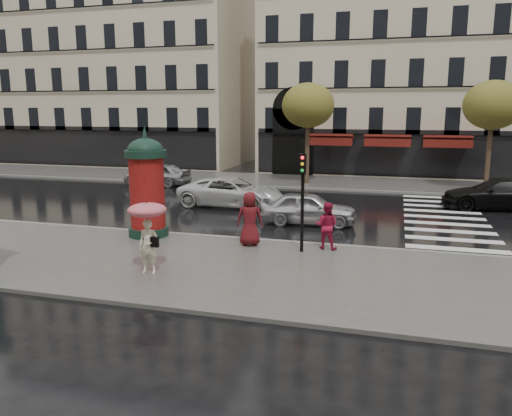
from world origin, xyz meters
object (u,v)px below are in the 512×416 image
(morris_column, at_px, (147,184))
(car_far_silver, at_px, (157,174))
(woman_umbrella, at_px, (148,226))
(car_black, at_px, (499,194))
(man_burgundy, at_px, (250,219))
(woman_red, at_px, (327,226))
(traffic_light, at_px, (303,185))
(car_silver, at_px, (308,208))
(car_white, at_px, (231,192))

(morris_column, bearing_deg, car_far_silver, 115.47)
(woman_umbrella, bearing_deg, car_black, 49.58)
(man_burgundy, distance_m, car_far_silver, 16.45)
(woman_red, relative_size, traffic_light, 0.43)
(woman_red, xyz_separation_m, traffic_light, (-0.75, -0.67, 1.49))
(woman_umbrella, bearing_deg, man_burgundy, 62.06)
(traffic_light, distance_m, car_black, 13.44)
(man_burgundy, relative_size, car_far_silver, 0.44)
(car_far_silver, bearing_deg, car_silver, 54.60)
(car_white, bearing_deg, woman_umbrella, -172.00)
(traffic_light, xyz_separation_m, car_white, (-5.13, 7.71, -1.68))
(morris_column, bearing_deg, car_black, 35.15)
(woman_red, height_order, car_white, woman_red)
(woman_umbrella, xyz_separation_m, car_far_silver, (-8.18, 16.70, -0.82))
(woman_red, distance_m, traffic_light, 1.80)
(woman_umbrella, relative_size, traffic_light, 0.57)
(man_burgundy, distance_m, morris_column, 4.34)
(woman_red, bearing_deg, car_silver, -65.68)
(car_black, bearing_deg, morris_column, -58.68)
(woman_umbrella, relative_size, car_far_silver, 0.50)
(woman_umbrella, bearing_deg, woman_red, 40.87)
(morris_column, bearing_deg, car_white, 81.63)
(woman_umbrella, xyz_separation_m, car_black, (11.99, 14.08, -0.79))
(woman_umbrella, xyz_separation_m, traffic_light, (3.98, 3.43, 0.87))
(traffic_light, relative_size, car_black, 0.71)
(woman_umbrella, height_order, morris_column, morris_column)
(man_burgundy, distance_m, traffic_light, 2.41)
(man_burgundy, relative_size, car_black, 0.36)
(woman_red, height_order, car_far_silver, woman_red)
(woman_umbrella, bearing_deg, car_silver, 67.72)
(car_white, distance_m, car_far_silver, 8.97)
(car_white, xyz_separation_m, car_black, (13.14, 2.94, 0.03))
(man_burgundy, xyz_separation_m, car_far_silver, (-10.20, 12.89, -0.34))
(car_silver, bearing_deg, car_white, 52.34)
(man_burgundy, distance_m, car_black, 14.33)
(car_silver, relative_size, car_far_silver, 0.94)
(woman_red, height_order, car_silver, woman_red)
(car_black, relative_size, car_far_silver, 1.22)
(woman_red, bearing_deg, traffic_light, 47.80)
(man_burgundy, bearing_deg, car_white, -82.74)
(traffic_light, relative_size, car_far_silver, 0.86)
(woman_umbrella, relative_size, morris_column, 0.52)
(man_burgundy, height_order, car_white, man_burgundy)
(woman_umbrella, xyz_separation_m, woman_red, (4.74, 4.10, -0.62))
(man_burgundy, xyz_separation_m, traffic_light, (1.96, -0.38, 1.34))
(woman_umbrella, height_order, car_black, woman_umbrella)
(morris_column, relative_size, car_black, 0.79)
(car_far_silver, bearing_deg, woman_red, 46.57)
(traffic_light, bearing_deg, woman_umbrella, -139.30)
(woman_umbrella, xyz_separation_m, man_burgundy, (2.02, 3.81, -0.47))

